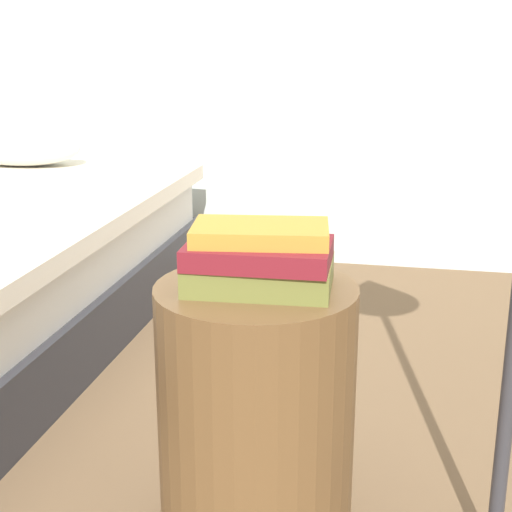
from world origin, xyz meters
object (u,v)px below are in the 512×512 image
book_olive (260,274)px  book_maroon (259,253)px  side_table (256,415)px  book_ochre (260,233)px

book_olive → book_maroon: bearing=-90.8°
side_table → book_maroon: book_maroon is taller
book_maroon → side_table: bearing=121.8°
book_maroon → book_olive: bearing=90.4°
side_table → book_maroon: (0.01, -0.01, 0.35)m
book_olive → book_maroon: book_maroon is taller
book_olive → book_ochre: book_ochre is taller
book_olive → side_table: bearing=-155.7°
book_ochre → book_maroon: bearing=-100.3°
book_maroon → book_ochre: 0.04m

